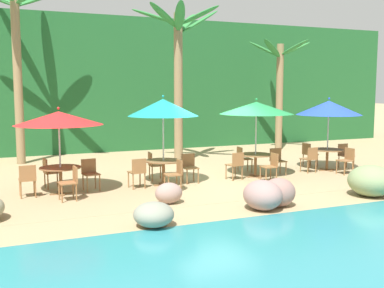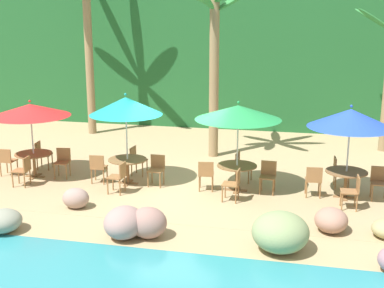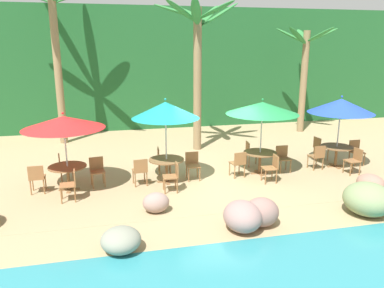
{
  "view_description": "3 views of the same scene",
  "coord_description": "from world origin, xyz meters",
  "px_view_note": "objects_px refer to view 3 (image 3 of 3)",
  "views": [
    {
      "loc": [
        -6.15,
        -12.9,
        2.85
      ],
      "look_at": [
        -0.64,
        0.01,
        1.18
      ],
      "focal_mm": 44.32,
      "sensor_mm": 36.0,
      "label": 1
    },
    {
      "loc": [
        3.47,
        -13.78,
        4.86
      ],
      "look_at": [
        0.3,
        0.27,
        1.23
      ],
      "focal_mm": 49.43,
      "sensor_mm": 36.0,
      "label": 2
    },
    {
      "loc": [
        -3.31,
        -11.07,
        4.19
      ],
      "look_at": [
        -0.68,
        0.22,
        1.12
      ],
      "focal_mm": 35.3,
      "sensor_mm": 36.0,
      "label": 3
    }
  ],
  "objects_px": {
    "umbrella_red": "(63,122)",
    "chair_red_inland": "(63,165)",
    "chair_red_right": "(71,183)",
    "chair_green_seaward": "(283,157)",
    "dining_table_blue": "(337,150)",
    "palm_tree_nearest": "(55,36)",
    "umbrella_teal": "(166,110)",
    "chair_green_left": "(239,162)",
    "palm_tree_second": "(198,49)",
    "dining_table_teal": "(166,163)",
    "chair_green_right": "(272,166)",
    "dining_table_red": "(68,170)",
    "chair_red_left": "(37,177)",
    "chair_teal_seaward": "(193,164)",
    "umbrella_green": "(262,108)",
    "palm_tree_third": "(305,64)",
    "dining_table_green": "(260,156)",
    "umbrella_blue": "(341,106)",
    "chair_blue_inland": "(319,147)",
    "chair_blue_seaward": "(356,150)",
    "chair_green_inland": "(250,152)",
    "chair_red_seaward": "(97,169)",
    "chair_blue_right": "(355,159)",
    "chair_teal_inland": "(162,158)",
    "chair_teal_left": "(140,170)",
    "chair_teal_right": "(173,175)"
  },
  "relations": [
    {
      "from": "umbrella_red",
      "to": "chair_red_inland",
      "type": "relative_size",
      "value": 2.7
    },
    {
      "from": "chair_red_right",
      "to": "chair_green_seaward",
      "type": "bearing_deg",
      "value": 8.37
    },
    {
      "from": "dining_table_blue",
      "to": "palm_tree_nearest",
      "type": "xyz_separation_m",
      "value": [
        -9.65,
        5.76,
        3.9
      ]
    },
    {
      "from": "chair_red_right",
      "to": "umbrella_teal",
      "type": "height_order",
      "value": "umbrella_teal"
    },
    {
      "from": "chair_green_left",
      "to": "palm_tree_second",
      "type": "height_order",
      "value": "palm_tree_second"
    },
    {
      "from": "chair_green_left",
      "to": "palm_tree_nearest",
      "type": "relative_size",
      "value": 0.13
    },
    {
      "from": "dining_table_blue",
      "to": "dining_table_teal",
      "type": "bearing_deg",
      "value": -178.54
    },
    {
      "from": "chair_red_right",
      "to": "chair_green_right",
      "type": "relative_size",
      "value": 1.0
    },
    {
      "from": "dining_table_red",
      "to": "chair_red_right",
      "type": "xyz_separation_m",
      "value": [
        0.14,
        -0.84,
        -0.1
      ]
    },
    {
      "from": "chair_red_left",
      "to": "chair_teal_seaward",
      "type": "distance_m",
      "value": 4.65
    },
    {
      "from": "umbrella_green",
      "to": "palm_tree_third",
      "type": "height_order",
      "value": "palm_tree_third"
    },
    {
      "from": "dining_table_green",
      "to": "umbrella_blue",
      "type": "distance_m",
      "value": 3.3
    },
    {
      "from": "chair_red_inland",
      "to": "chair_blue_inland",
      "type": "xyz_separation_m",
      "value": [
        9.06,
        0.19,
        0.0
      ]
    },
    {
      "from": "chair_blue_seaward",
      "to": "chair_red_left",
      "type": "bearing_deg",
      "value": -177.98
    },
    {
      "from": "umbrella_green",
      "to": "chair_green_inland",
      "type": "relative_size",
      "value": 2.9
    },
    {
      "from": "chair_red_seaward",
      "to": "dining_table_red",
      "type": "bearing_deg",
      "value": -165.89
    },
    {
      "from": "chair_red_seaward",
      "to": "chair_red_right",
      "type": "bearing_deg",
      "value": -123.14
    },
    {
      "from": "chair_red_inland",
      "to": "chair_blue_right",
      "type": "height_order",
      "value": "same"
    },
    {
      "from": "chair_red_seaward",
      "to": "umbrella_blue",
      "type": "relative_size",
      "value": 0.34
    },
    {
      "from": "chair_teal_inland",
      "to": "dining_table_green",
      "type": "distance_m",
      "value": 3.27
    },
    {
      "from": "palm_tree_second",
      "to": "chair_teal_inland",
      "type": "bearing_deg",
      "value": -125.4
    },
    {
      "from": "chair_red_inland",
      "to": "chair_teal_left",
      "type": "relative_size",
      "value": 1.0
    },
    {
      "from": "dining_table_red",
      "to": "chair_green_left",
      "type": "relative_size",
      "value": 1.26
    },
    {
      "from": "chair_red_seaward",
      "to": "chair_teal_inland",
      "type": "bearing_deg",
      "value": 17.88
    },
    {
      "from": "umbrella_green",
      "to": "dining_table_green",
      "type": "distance_m",
      "value": 1.6
    },
    {
      "from": "dining_table_red",
      "to": "chair_teal_right",
      "type": "relative_size",
      "value": 1.26
    },
    {
      "from": "chair_red_left",
      "to": "chair_teal_seaward",
      "type": "bearing_deg",
      "value": 2.46
    },
    {
      "from": "umbrella_red",
      "to": "chair_red_left",
      "type": "bearing_deg",
      "value": -173.28
    },
    {
      "from": "dining_table_teal",
      "to": "chair_teal_seaward",
      "type": "height_order",
      "value": "chair_teal_seaward"
    },
    {
      "from": "chair_green_left",
      "to": "umbrella_red",
      "type": "bearing_deg",
      "value": 178.79
    },
    {
      "from": "chair_green_left",
      "to": "palm_tree_third",
      "type": "relative_size",
      "value": 0.17
    },
    {
      "from": "chair_red_left",
      "to": "chair_green_left",
      "type": "bearing_deg",
      "value": -0.1
    },
    {
      "from": "dining_table_green",
      "to": "chair_blue_inland",
      "type": "relative_size",
      "value": 1.26
    },
    {
      "from": "chair_teal_inland",
      "to": "umbrella_blue",
      "type": "distance_m",
      "value": 6.35
    },
    {
      "from": "palm_tree_nearest",
      "to": "dining_table_green",
      "type": "bearing_deg",
      "value": -40.9
    },
    {
      "from": "chair_red_right",
      "to": "umbrella_blue",
      "type": "relative_size",
      "value": 0.34
    },
    {
      "from": "chair_green_left",
      "to": "dining_table_blue",
      "type": "xyz_separation_m",
      "value": [
        3.74,
        0.29,
        0.1
      ]
    },
    {
      "from": "chair_red_right",
      "to": "chair_teal_right",
      "type": "bearing_deg",
      "value": 0.36
    },
    {
      "from": "chair_teal_inland",
      "to": "umbrella_blue",
      "type": "relative_size",
      "value": 0.34
    },
    {
      "from": "chair_red_left",
      "to": "chair_red_seaward",
      "type": "bearing_deg",
      "value": 10.41
    },
    {
      "from": "chair_teal_right",
      "to": "umbrella_green",
      "type": "height_order",
      "value": "umbrella_green"
    },
    {
      "from": "chair_red_inland",
      "to": "dining_table_green",
      "type": "bearing_deg",
      "value": -6.58
    },
    {
      "from": "palm_tree_second",
      "to": "palm_tree_nearest",
      "type": "bearing_deg",
      "value": 156.05
    },
    {
      "from": "chair_blue_inland",
      "to": "chair_red_left",
      "type": "bearing_deg",
      "value": -173.39
    },
    {
      "from": "chair_teal_right",
      "to": "chair_blue_inland",
      "type": "bearing_deg",
      "value": 17.52
    },
    {
      "from": "chair_teal_inland",
      "to": "chair_blue_seaward",
      "type": "relative_size",
      "value": 1.0
    },
    {
      "from": "chair_green_seaward",
      "to": "chair_blue_right",
      "type": "relative_size",
      "value": 1.0
    },
    {
      "from": "chair_red_seaward",
      "to": "chair_blue_inland",
      "type": "xyz_separation_m",
      "value": [
        8.03,
        0.82,
        0.0
      ]
    },
    {
      "from": "umbrella_red",
      "to": "chair_green_inland",
      "type": "height_order",
      "value": "umbrella_red"
    },
    {
      "from": "chair_teal_seaward",
      "to": "chair_blue_seaward",
      "type": "xyz_separation_m",
      "value": [
        6.06,
        0.18,
        0.0
      ]
    }
  ]
}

